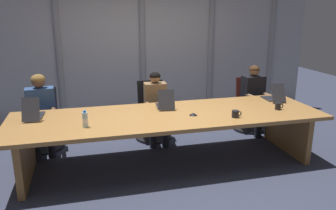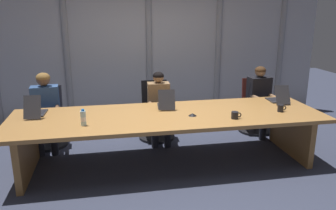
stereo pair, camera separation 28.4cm
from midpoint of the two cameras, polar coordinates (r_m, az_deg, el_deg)
ground_plane at (r=4.82m, az=-1.58°, el=-9.86°), size 13.98×13.98×0.00m
conference_table at (r=4.59m, az=-1.63°, el=-3.18°), size 4.23×1.28×0.72m
curtain_backdrop at (r=6.51m, az=-6.07°, el=11.17°), size 6.99×0.17×3.14m
laptop_left_end at (r=4.77m, az=-23.50°, el=-1.39°), size 0.24×0.46×0.31m
laptop_left_mid at (r=4.84m, az=-2.18°, el=0.16°), size 0.28×0.43×0.29m
laptop_center at (r=5.46m, az=16.07°, el=1.34°), size 0.24×0.45×0.28m
office_chair_left_end at (r=5.62m, az=-21.92°, el=-3.39°), size 0.60×0.60×0.93m
office_chair_left_mid at (r=5.65m, az=-4.07°, el=-2.10°), size 0.60×0.60×0.95m
office_chair_center at (r=6.20m, az=12.45°, el=-0.89°), size 0.60×0.61×0.92m
person_left_end at (r=5.38m, az=-22.25°, el=-0.56°), size 0.45×0.57×1.18m
person_left_mid at (r=5.41m, az=-3.53°, el=0.24°), size 0.38×0.56×1.14m
person_center at (r=5.99m, az=13.36°, el=1.59°), size 0.42×0.57×1.17m
water_bottle_primary at (r=4.18m, az=-15.83°, el=-2.46°), size 0.07×0.07×0.21m
coffee_mug_near at (r=4.96m, az=16.71°, el=-0.21°), size 0.13×0.08×0.10m
coffee_mug_far at (r=4.47m, az=9.66°, el=-1.52°), size 0.14×0.09×0.09m
conference_mic_left_side at (r=4.51m, az=2.52°, el=-1.57°), size 0.11×0.11×0.03m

